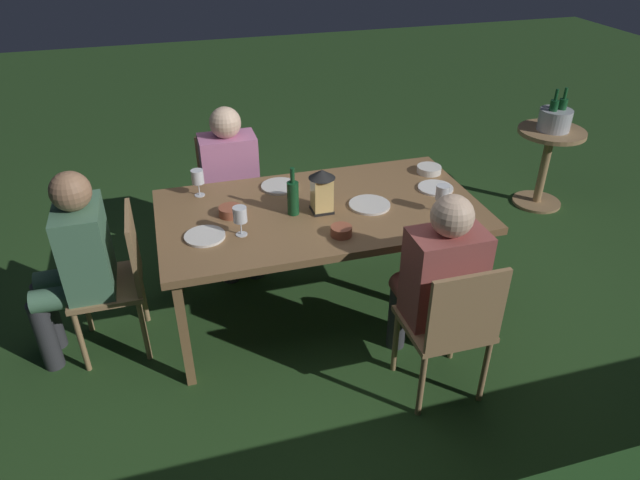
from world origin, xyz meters
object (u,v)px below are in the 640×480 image
(plate_a, at_px, (280,186))
(side_table, at_px, (547,156))
(dining_table, at_px, (320,215))
(wine_glass_a, at_px, (198,178))
(chair_side_right_a, at_px, (451,325))
(person_in_green, at_px, (75,259))
(person_in_pink, at_px, (232,182))
(plate_d, at_px, (205,236))
(chair_head_far, at_px, (118,276))
(wine_glass_b, at_px, (240,216))
(wine_glass_c, at_px, (442,194))
(bowl_salad, at_px, (341,231))
(person_in_rust, at_px, (437,279))
(green_bottle_on_table, at_px, (293,197))
(bowl_bread, at_px, (230,211))
(lantern_centerpiece, at_px, (322,188))
(plate_c, at_px, (436,188))
(ice_bucket, at_px, (555,118))
(chair_side_left_b, at_px, (229,190))
(plate_b, at_px, (370,205))
(bowl_olives, at_px, (429,169))

(plate_a, bearing_deg, side_table, -167.37)
(dining_table, distance_m, wine_glass_a, 0.78)
(chair_side_right_a, relative_size, wine_glass_a, 5.15)
(person_in_green, distance_m, person_in_pink, 1.20)
(person_in_green, relative_size, side_table, 1.70)
(plate_d, xyz_separation_m, side_table, (-2.93, -1.02, -0.30))
(chair_head_far, height_order, plate_d, chair_head_far)
(chair_side_right_a, height_order, wine_glass_b, wine_glass_b)
(wine_glass_c, height_order, bowl_salad, wine_glass_c)
(chair_head_far, distance_m, person_in_rust, 1.78)
(green_bottle_on_table, xyz_separation_m, plate_d, (0.53, 0.12, -0.10))
(wine_glass_a, xyz_separation_m, bowl_bread, (-0.15, 0.30, -0.09))
(dining_table, distance_m, bowl_salad, 0.34)
(dining_table, xyz_separation_m, plate_d, (0.69, 0.15, 0.06))
(lantern_centerpiece, relative_size, bowl_salad, 2.25)
(person_in_green, bearing_deg, wine_glass_a, -153.33)
(person_in_rust, xyz_separation_m, plate_c, (-0.34, -0.75, 0.12))
(wine_glass_b, distance_m, ice_bucket, 2.92)
(chair_side_left_b, distance_m, plate_c, 1.50)
(chair_head_far, relative_size, side_table, 1.28)
(green_bottle_on_table, xyz_separation_m, side_table, (-2.40, -0.89, -0.40))
(plate_a, distance_m, bowl_salad, 0.69)
(lantern_centerpiece, xyz_separation_m, wine_glass_b, (0.50, 0.13, -0.03))
(person_in_rust, bearing_deg, person_in_pink, -59.05)
(plate_c, height_order, plate_d, same)
(chair_head_far, bearing_deg, wine_glass_b, 166.11)
(bowl_salad, bearing_deg, plate_b, -134.29)
(bowl_olives, height_order, bowl_bread, bowl_bread)
(chair_head_far, bearing_deg, side_table, -165.72)
(chair_side_right_a, xyz_separation_m, green_bottle_on_table, (0.59, -0.89, 0.37))
(wine_glass_c, bearing_deg, side_table, -144.67)
(wine_glass_a, height_order, bowl_olives, wine_glass_a)
(lantern_centerpiece, relative_size, plate_d, 1.19)
(chair_head_far, xyz_separation_m, bowl_olives, (-2.03, -0.27, 0.28))
(person_in_rust, height_order, plate_c, person_in_rust)
(dining_table, height_order, bowl_olives, bowl_olives)
(person_in_pink, bearing_deg, chair_side_right_a, 117.80)
(lantern_centerpiece, height_order, plate_d, lantern_centerpiece)
(green_bottle_on_table, height_order, wine_glass_c, green_bottle_on_table)
(green_bottle_on_table, relative_size, wine_glass_a, 1.72)
(plate_b, bearing_deg, lantern_centerpiece, -3.85)
(wine_glass_b, distance_m, plate_b, 0.80)
(person_in_pink, distance_m, bowl_salad, 1.14)
(wine_glass_a, relative_size, plate_c, 0.76)
(wine_glass_c, bearing_deg, plate_d, -3.93)
(dining_table, bearing_deg, lantern_centerpiece, 89.24)
(wine_glass_c, bearing_deg, chair_head_far, -7.32)
(chair_head_far, distance_m, person_in_pink, 1.06)
(chair_head_far, bearing_deg, bowl_salad, 164.88)
(chair_side_left_b, xyz_separation_m, lantern_centerpiece, (-0.43, 0.95, 0.41))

